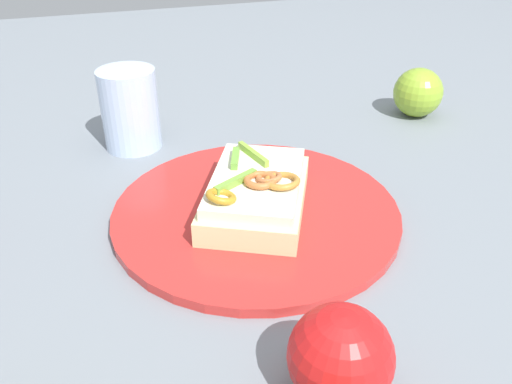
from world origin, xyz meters
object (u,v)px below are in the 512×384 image
(plate, at_px, (256,212))
(sandwich, at_px, (256,192))
(apple_0, at_px, (418,92))
(drinking_glass, at_px, (130,109))
(apple_1, at_px, (340,357))

(plate, height_order, sandwich, sandwich)
(apple_0, height_order, drinking_glass, drinking_glass)
(apple_1, bearing_deg, apple_0, 142.55)
(sandwich, relative_size, apple_0, 2.52)
(drinking_glass, bearing_deg, plate, 26.54)
(drinking_glass, bearing_deg, sandwich, 26.44)
(plate, xyz_separation_m, drinking_glass, (-0.21, -0.10, 0.05))
(apple_0, distance_m, drinking_glass, 0.41)
(plate, xyz_separation_m, sandwich, (0.00, -0.00, 0.03))
(sandwich, distance_m, drinking_glass, 0.23)
(plate, distance_m, drinking_glass, 0.24)
(sandwich, bearing_deg, apple_1, -157.01)
(apple_0, xyz_separation_m, apple_1, (0.42, -0.32, 0.00))
(drinking_glass, bearing_deg, apple_0, 87.02)
(sandwich, bearing_deg, plate, 12.72)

